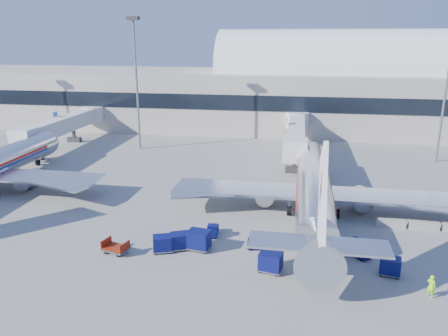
% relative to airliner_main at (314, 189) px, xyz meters
% --- Properties ---
extents(ground, '(260.00, 260.00, 0.00)m').
position_rel_airliner_main_xyz_m(ground, '(-10.00, -4.51, -2.93)').
color(ground, gray).
rests_on(ground, ground).
extents(terminal, '(170.00, 28.15, 21.00)m').
position_rel_airliner_main_xyz_m(terminal, '(-23.60, 51.46, 4.60)').
color(terminal, '#B2AA9E').
rests_on(terminal, ground).
extents(airliner_main, '(32.00, 37.26, 12.07)m').
position_rel_airliner_main_xyz_m(airliner_main, '(0.00, 0.00, 0.00)').
color(airliner_main, silver).
rests_on(airliner_main, ground).
extents(jetbridge_near, '(4.40, 27.50, 6.25)m').
position_rel_airliner_main_xyz_m(jetbridge_near, '(-2.40, 26.30, 1.00)').
color(jetbridge_near, silver).
rests_on(jetbridge_near, ground).
extents(jetbridge_mid, '(4.40, 27.50, 6.25)m').
position_rel_airliner_main_xyz_m(jetbridge_mid, '(-44.40, 26.30, 1.00)').
color(jetbridge_mid, silver).
rests_on(jetbridge_mid, ground).
extents(mast_west, '(2.00, 1.20, 22.60)m').
position_rel_airliner_main_xyz_m(mast_west, '(-30.00, 25.49, 11.87)').
color(mast_west, slate).
rests_on(mast_west, ground).
extents(barrier_near, '(3.00, 0.55, 0.90)m').
position_rel_airliner_main_xyz_m(barrier_near, '(8.00, -2.51, -2.48)').
color(barrier_near, '#9E9E96').
rests_on(barrier_near, ground).
extents(barrier_mid, '(3.00, 0.55, 0.90)m').
position_rel_airliner_main_xyz_m(barrier_mid, '(11.30, -2.51, -2.48)').
color(barrier_mid, '#9E9E96').
rests_on(barrier_mid, ground).
extents(tug_lead, '(2.19, 1.19, 1.39)m').
position_rel_airliner_main_xyz_m(tug_lead, '(-5.27, -9.74, -2.29)').
color(tug_lead, '#090D46').
rests_on(tug_lead, ground).
extents(tug_right, '(2.38, 2.49, 1.50)m').
position_rel_airliner_main_xyz_m(tug_right, '(3.88, -9.54, -2.24)').
color(tug_right, '#090D46').
rests_on(tug_right, ground).
extents(tug_left, '(1.18, 2.14, 1.35)m').
position_rel_airliner_main_xyz_m(tug_left, '(-10.03, -7.73, -2.31)').
color(tug_left, '#090D46').
rests_on(tug_left, ground).
extents(cart_train_a, '(2.37, 1.95, 1.88)m').
position_rel_airliner_main_xyz_m(cart_train_a, '(-10.71, -10.87, -1.92)').
color(cart_train_a, '#090D46').
rests_on(cart_train_a, ground).
extents(cart_train_b, '(2.23, 2.01, 1.60)m').
position_rel_airliner_main_xyz_m(cart_train_b, '(-12.47, -11.10, -2.07)').
color(cart_train_b, '#090D46').
rests_on(cart_train_b, ground).
extents(cart_train_c, '(2.13, 1.87, 1.57)m').
position_rel_airliner_main_xyz_m(cart_train_c, '(-13.94, -11.88, -2.09)').
color(cart_train_c, '#090D46').
rests_on(cart_train_c, ground).
extents(cart_solo_near, '(2.24, 1.89, 1.72)m').
position_rel_airliner_main_xyz_m(cart_solo_near, '(-3.78, -13.76, -2.01)').
color(cart_solo_near, '#090D46').
rests_on(cart_solo_near, ground).
extents(cart_solo_far, '(1.97, 1.64, 1.54)m').
position_rel_airliner_main_xyz_m(cart_solo_far, '(6.11, -12.58, -2.10)').
color(cart_solo_far, '#090D46').
rests_on(cart_solo_far, ground).
extents(cart_open_red, '(2.55, 2.08, 0.60)m').
position_rel_airliner_main_xyz_m(cart_open_red, '(-18.11, -12.84, -2.50)').
color(cart_open_red, slate).
rests_on(cart_open_red, ground).
extents(ramp_worker, '(0.81, 0.80, 1.88)m').
position_rel_airliner_main_xyz_m(ramp_worker, '(8.57, -15.49, -1.99)').
color(ramp_worker, '#8FDD17').
rests_on(ramp_worker, ground).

